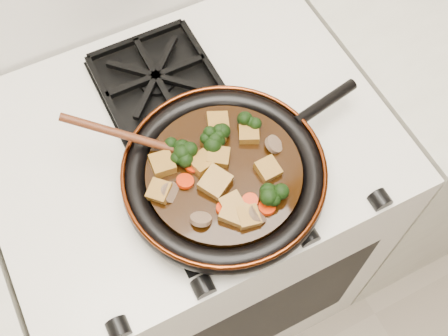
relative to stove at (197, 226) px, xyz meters
name	(u,v)px	position (x,y,z in m)	size (l,w,h in m)	color
stove	(197,226)	(0.00, 0.00, 0.00)	(0.76, 0.60, 0.90)	beige
burner_grate_front	(219,192)	(0.00, -0.14, 0.46)	(0.23, 0.23, 0.03)	black
burner_grate_back	(157,79)	(0.00, 0.14, 0.46)	(0.23, 0.23, 0.03)	black
skillet	(225,174)	(0.02, -0.13, 0.49)	(0.48, 0.36, 0.05)	black
braising_sauce	(224,174)	(0.02, -0.13, 0.50)	(0.27, 0.27, 0.02)	black
tofu_cube_0	(163,164)	(-0.07, -0.07, 0.52)	(0.04, 0.04, 0.02)	brown
tofu_cube_1	(214,141)	(0.02, -0.07, 0.52)	(0.04, 0.03, 0.02)	brown
tofu_cube_2	(233,212)	(-0.01, -0.21, 0.52)	(0.04, 0.04, 0.02)	brown
tofu_cube_3	(160,191)	(-0.10, -0.12, 0.52)	(0.04, 0.04, 0.02)	brown
tofu_cube_4	(249,134)	(0.09, -0.09, 0.52)	(0.04, 0.03, 0.02)	brown
tofu_cube_5	(202,163)	(-0.01, -0.10, 0.52)	(0.04, 0.04, 0.02)	brown
tofu_cube_6	(218,122)	(0.05, -0.04, 0.52)	(0.04, 0.04, 0.02)	brown
tofu_cube_7	(218,157)	(0.02, -0.10, 0.52)	(0.03, 0.04, 0.02)	brown
tofu_cube_8	(268,169)	(0.08, -0.16, 0.52)	(0.04, 0.04, 0.02)	brown
tofu_cube_9	(215,183)	(-0.01, -0.14, 0.52)	(0.04, 0.05, 0.02)	brown
tofu_cube_10	(233,205)	(0.00, -0.19, 0.52)	(0.04, 0.04, 0.02)	brown
tofu_cube_11	(248,217)	(0.01, -0.22, 0.52)	(0.04, 0.04, 0.02)	brown
broccoli_floret_0	(220,139)	(0.04, -0.07, 0.52)	(0.06, 0.06, 0.06)	black
broccoli_floret_1	(179,148)	(-0.04, -0.06, 0.52)	(0.06, 0.06, 0.05)	black
broccoli_floret_2	(184,156)	(-0.04, -0.07, 0.52)	(0.06, 0.06, 0.05)	black
broccoli_floret_3	(253,124)	(0.10, -0.07, 0.52)	(0.06, 0.06, 0.05)	black
broccoli_floret_4	(273,194)	(0.07, -0.21, 0.52)	(0.06, 0.06, 0.06)	black
broccoli_floret_5	(212,140)	(0.02, -0.07, 0.52)	(0.06, 0.06, 0.05)	black
carrot_coin_0	(185,181)	(-0.05, -0.12, 0.51)	(0.03, 0.03, 0.01)	red
carrot_coin_1	(224,209)	(-0.02, -0.19, 0.51)	(0.03, 0.03, 0.01)	red
carrot_coin_2	(267,207)	(0.05, -0.22, 0.51)	(0.03, 0.03, 0.01)	red
carrot_coin_3	(193,165)	(-0.03, -0.10, 0.51)	(0.03, 0.03, 0.01)	red
carrot_coin_4	(250,201)	(0.03, -0.20, 0.51)	(0.03, 0.03, 0.01)	red
mushroom_slice_0	(170,192)	(-0.08, -0.13, 0.52)	(0.04, 0.04, 0.01)	brown
mushroom_slice_1	(201,219)	(-0.06, -0.19, 0.52)	(0.04, 0.04, 0.01)	brown
mushroom_slice_2	(257,214)	(0.03, -0.23, 0.52)	(0.04, 0.04, 0.01)	brown
mushroom_slice_3	(274,144)	(0.12, -0.12, 0.52)	(0.03, 0.03, 0.01)	brown
mushroom_slice_4	(167,160)	(-0.06, -0.07, 0.52)	(0.03, 0.03, 0.01)	brown
wooden_spoon	(151,143)	(-0.08, -0.03, 0.53)	(0.13, 0.10, 0.22)	#4D2210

